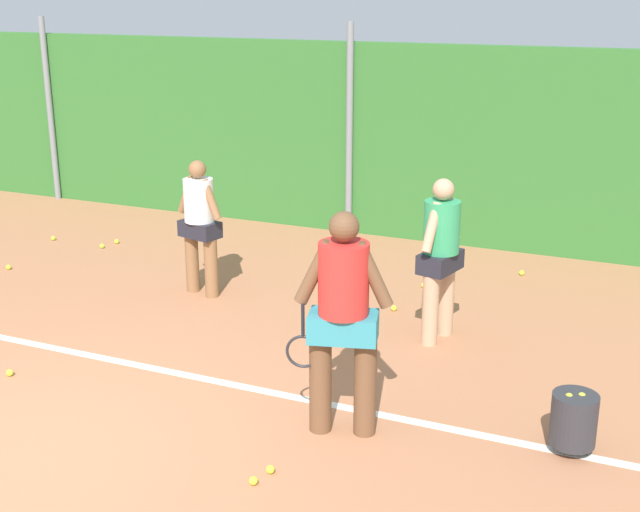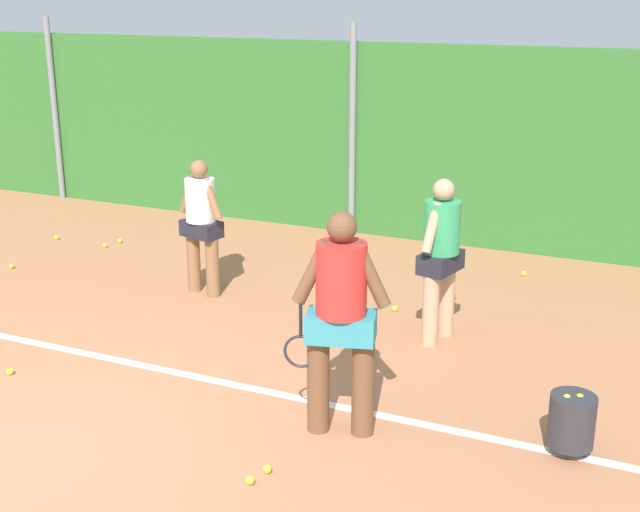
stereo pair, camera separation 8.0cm
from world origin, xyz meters
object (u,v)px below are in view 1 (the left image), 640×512
(tennis_ball_10, at_px, (394,308))
(tennis_ball_13, at_px, (8,267))
(tennis_ball_3, at_px, (10,373))
(tennis_ball_5, at_px, (53,238))
(player_midcourt, at_px, (441,251))
(ball_hopper, at_px, (574,419))
(tennis_ball_12, at_px, (102,246))
(player_foreground_near, at_px, (343,313))
(tennis_ball_2, at_px, (253,481))
(tennis_ball_6, at_px, (424,285))
(player_backcourt_far, at_px, (200,220))
(tennis_ball_9, at_px, (522,273))
(tennis_ball_8, at_px, (270,469))
(tennis_ball_11, at_px, (117,241))

(tennis_ball_10, relative_size, tennis_ball_13, 1.00)
(tennis_ball_3, bearing_deg, tennis_ball_5, 125.24)
(player_midcourt, distance_m, ball_hopper, 2.47)
(tennis_ball_12, bearing_deg, player_foreground_near, -34.15)
(tennis_ball_2, relative_size, tennis_ball_6, 1.00)
(player_backcourt_far, height_order, tennis_ball_2, player_backcourt_far)
(player_foreground_near, height_order, tennis_ball_13, player_foreground_near)
(player_foreground_near, relative_size, player_midcourt, 1.10)
(player_midcourt, relative_size, tennis_ball_9, 25.76)
(ball_hopper, xyz_separation_m, tennis_ball_8, (-2.03, -1.21, -0.26))
(tennis_ball_12, bearing_deg, tennis_ball_5, 177.72)
(tennis_ball_6, distance_m, tennis_ball_9, 1.38)
(tennis_ball_5, xyz_separation_m, tennis_ball_10, (5.40, -0.68, 0.00))
(tennis_ball_6, height_order, tennis_ball_9, same)
(tennis_ball_5, xyz_separation_m, tennis_ball_6, (5.49, 0.19, 0.00))
(tennis_ball_9, height_order, tennis_ball_11, same)
(player_foreground_near, height_order, tennis_ball_2, player_foreground_near)
(player_midcourt, distance_m, tennis_ball_5, 6.26)
(tennis_ball_5, height_order, tennis_ball_10, same)
(ball_hopper, bearing_deg, tennis_ball_6, 124.07)
(ball_hopper, relative_size, tennis_ball_9, 7.78)
(tennis_ball_5, bearing_deg, tennis_ball_11, 13.61)
(tennis_ball_13, bearing_deg, tennis_ball_12, 66.95)
(player_backcourt_far, relative_size, tennis_ball_12, 24.41)
(player_foreground_near, bearing_deg, tennis_ball_12, -49.41)
(player_foreground_near, distance_m, tennis_ball_11, 6.22)
(player_midcourt, distance_m, tennis_ball_12, 5.40)
(ball_hopper, height_order, tennis_ball_6, ball_hopper)
(tennis_ball_2, bearing_deg, player_foreground_near, 73.13)
(tennis_ball_11, distance_m, tennis_ball_13, 1.62)
(player_backcourt_far, xyz_separation_m, tennis_ball_2, (2.45, -3.36, -0.87))
(player_backcourt_far, height_order, ball_hopper, player_backcourt_far)
(tennis_ball_5, relative_size, tennis_ball_10, 1.00)
(ball_hopper, height_order, tennis_ball_8, ball_hopper)
(tennis_ball_12, bearing_deg, tennis_ball_2, -43.02)
(tennis_ball_10, bearing_deg, tennis_ball_9, 59.04)
(tennis_ball_11, height_order, tennis_ball_13, same)
(player_backcourt_far, distance_m, tennis_ball_3, 2.85)
(tennis_ball_3, distance_m, tennis_ball_8, 3.04)
(tennis_ball_2, height_order, tennis_ball_12, same)
(tennis_ball_8, height_order, tennis_ball_11, same)
(ball_hopper, xyz_separation_m, tennis_ball_13, (-7.30, 1.73, -0.26))
(tennis_ball_2, bearing_deg, tennis_ball_11, 134.98)
(tennis_ball_9, relative_size, tennis_ball_12, 1.00)
(player_backcourt_far, relative_size, tennis_ball_11, 24.41)
(tennis_ball_12, bearing_deg, tennis_ball_11, 78.33)
(tennis_ball_11, bearing_deg, tennis_ball_12, -101.67)
(tennis_ball_2, relative_size, tennis_ball_12, 1.00)
(player_foreground_near, relative_size, tennis_ball_11, 28.37)
(tennis_ball_2, relative_size, tennis_ball_5, 1.00)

